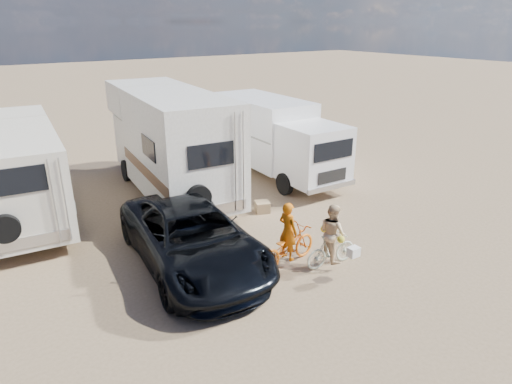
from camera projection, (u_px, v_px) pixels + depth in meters
ground at (291, 267)px, 11.88m from camera, size 140.00×140.00×0.00m
rv_main at (170, 144)px, 16.32m from camera, size 3.39×7.94×3.86m
rv_left at (18, 173)px, 14.50m from camera, size 3.22×7.81×3.02m
box_truck at (276, 139)px, 18.56m from camera, size 2.62×7.24×3.11m
dark_suv at (192, 238)px, 11.72m from camera, size 3.29×6.07×1.62m
bike_man at (287, 247)px, 11.85m from camera, size 2.07×1.00×1.04m
bike_woman at (331, 250)px, 11.83m from camera, size 1.57×0.58×0.92m
rider_man at (288, 237)px, 11.75m from camera, size 0.47×0.64×1.60m
rider_woman at (332, 239)px, 11.72m from camera, size 0.66×0.81×1.57m
bike_parked at (323, 174)px, 17.59m from camera, size 1.96×1.66×1.01m
cooler at (176, 248)px, 12.42m from camera, size 0.63×0.54×0.43m
crate at (262, 207)px, 15.28m from camera, size 0.60×0.60×0.37m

